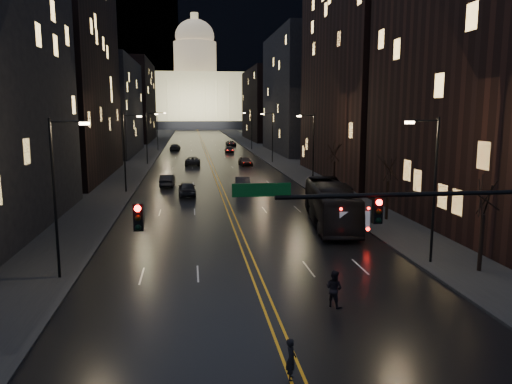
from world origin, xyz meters
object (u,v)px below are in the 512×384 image
object	(u,v)px
oncoming_car_a	(187,188)
receding_car_a	(243,184)
bus	(331,205)
oncoming_car_b	(167,180)
pedestrian_a	(291,359)
traffic_signal	(435,221)
pedestrian_b	(334,289)

from	to	relation	value
oncoming_car_a	receding_car_a	distance (m)	7.11
bus	oncoming_car_a	bearing A→B (deg)	133.12
oncoming_car_b	receding_car_a	world-z (taller)	receding_car_a
oncoming_car_a	oncoming_car_b	size ratio (longest dim) A/B	1.01
receding_car_a	pedestrian_a	distance (m)	42.18
oncoming_car_a	oncoming_car_b	world-z (taller)	oncoming_car_a
traffic_signal	receding_car_a	distance (m)	40.48
oncoming_car_a	pedestrian_a	bearing A→B (deg)	93.43
pedestrian_b	receding_car_a	bearing A→B (deg)	-40.62
traffic_signal	oncoming_car_a	xyz separation A→B (m)	(-9.93, 37.27, -4.31)
receding_car_a	pedestrian_a	xyz separation A→B (m)	(-2.73, -42.10, -0.02)
traffic_signal	bus	xyz separation A→B (m)	(1.86, 20.98, -3.35)
bus	receding_car_a	xyz separation A→B (m)	(-5.26, 19.12, -0.96)
bus	oncoming_car_b	bearing A→B (deg)	128.61
bus	oncoming_car_a	world-z (taller)	bus
oncoming_car_b	traffic_signal	bearing A→B (deg)	108.16
oncoming_car_a	pedestrian_b	distance (m)	33.81
oncoming_car_a	pedestrian_a	xyz separation A→B (m)	(3.80, -39.27, -0.03)
traffic_signal	pedestrian_b	size ratio (longest dim) A/B	9.46
oncoming_car_b	pedestrian_a	world-z (taller)	pedestrian_a
bus	pedestrian_a	bearing A→B (deg)	-101.94
oncoming_car_a	pedestrian_b	xyz separation A→B (m)	(7.17, -33.04, 0.12)
bus	pedestrian_a	size ratio (longest dim) A/B	8.22
traffic_signal	pedestrian_b	world-z (taller)	traffic_signal
bus	oncoming_car_b	world-z (taller)	bus
oncoming_car_a	receding_car_a	size ratio (longest dim) A/B	0.98
traffic_signal	bus	world-z (taller)	traffic_signal
traffic_signal	oncoming_car_b	xyz separation A→B (m)	(-12.39, 44.33, -4.34)
bus	oncoming_car_b	size ratio (longest dim) A/B	2.72
pedestrian_a	pedestrian_b	size ratio (longest dim) A/B	0.84
oncoming_car_b	receding_car_a	xyz separation A→B (m)	(8.98, -4.23, 0.03)
bus	oncoming_car_a	distance (m)	20.13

